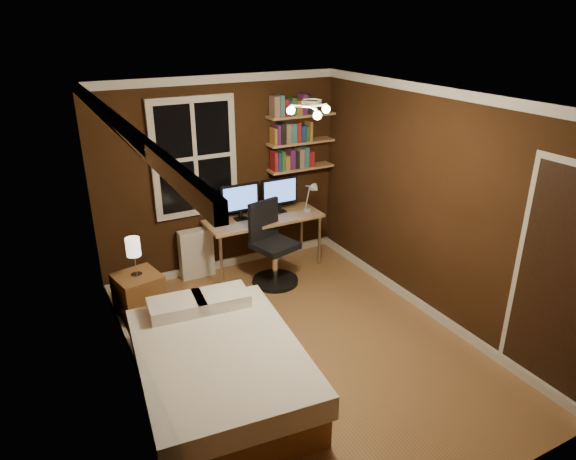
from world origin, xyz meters
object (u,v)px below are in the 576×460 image
monitor_left (240,202)px  monitor_right (280,195)px  radiator (196,253)px  bedside_lamp (134,257)px  bed (220,369)px  nightstand (140,298)px  desk (264,222)px  desk_lamp (311,196)px  office_chair (272,252)px

monitor_left → monitor_right: 0.56m
radiator → monitor_left: (0.59, -0.11, 0.64)m
bedside_lamp → monitor_right: monitor_right is taller
monitor_left → monitor_right: (0.56, 0.00, 0.00)m
bed → nightstand: 1.58m
nightstand → radiator: bearing=27.2°
bed → desk: bearing=61.1°
desk_lamp → office_chair: size_ratio=0.42×
desk → monitor_left: (-0.29, 0.08, 0.30)m
bed → bedside_lamp: (-0.34, 1.55, 0.51)m
desk_lamp → bedside_lamp: bearing=-170.4°
desk_lamp → office_chair: bearing=-158.6°
desk → office_chair: bearing=-101.6°
nightstand → desk: size_ratio=0.37×
desk → desk_lamp: desk_lamp is taller
bedside_lamp → office_chair: size_ratio=0.41×
bed → office_chair: size_ratio=1.90×
desk → office_chair: size_ratio=1.45×
desk → monitor_left: 0.42m
bedside_lamp → office_chair: 1.73m
desk → bed: bearing=-124.6°
bed → monitor_right: size_ratio=3.92×
radiator → monitor_left: bearing=-11.0°
bed → desk_lamp: size_ratio=4.53×
bedside_lamp → radiator: bedside_lamp is taller
bedside_lamp → office_chair: office_chair is taller
nightstand → desk_lamp: (2.39, 0.40, 0.66)m
monitor_left → desk: bearing=-14.7°
nightstand → bedside_lamp: bedside_lamp is taller
monitor_left → monitor_right: size_ratio=1.00×
bedside_lamp → desk_lamp: desk_lamp is taller
bed → radiator: 2.33m
bedside_lamp → monitor_right: 2.13m
bed → monitor_left: (1.14, 2.15, 0.69)m
monitor_right → desk_lamp: bearing=-29.0°
bed → monitor_left: 2.53m
radiator → monitor_left: 0.87m
radiator → monitor_right: monitor_right is taller
nightstand → desk: 1.88m
monitor_right → desk: bearing=-164.2°
monitor_left → monitor_right: bearing=0.0°
bedside_lamp → desk: bearing=16.6°
bed → desk_lamp: desk_lamp is taller
radiator → desk_lamp: (1.50, -0.31, 0.62)m
desk_lamp → radiator: bearing=168.3°
desk_lamp → nightstand: bearing=-170.4°
nightstand → desk: desk is taller
monitor_right → desk_lamp: size_ratio=1.16×
desk_lamp → office_chair: 0.93m
monitor_left → desk_lamp: (0.92, -0.20, -0.01)m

